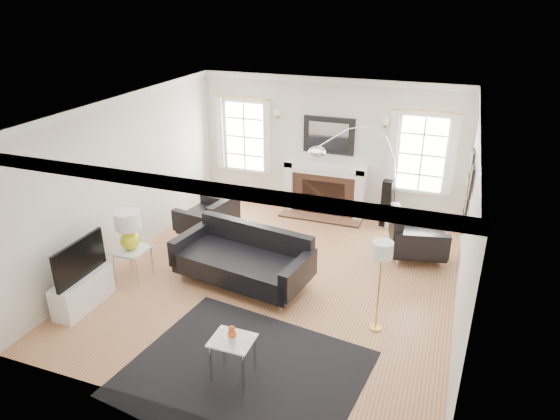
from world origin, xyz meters
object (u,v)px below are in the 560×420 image
at_px(armchair_left, 210,219).
at_px(arc_floor_lamp, 358,175).
at_px(coffee_table, 239,239).
at_px(sofa, 245,260).
at_px(armchair_right, 414,237).
at_px(fireplace, 325,189).
at_px(gourd_lamp, 128,228).

height_order(armchair_left, arc_floor_lamp, arc_floor_lamp).
xyz_separation_m(armchair_left, arc_floor_lamp, (2.54, 1.10, 0.82)).
xyz_separation_m(armchair_left, coffee_table, (0.88, -0.60, 0.03)).
bearing_deg(sofa, armchair_right, 35.53).
bearing_deg(armchair_left, armchair_right, 8.21).
height_order(armchair_right, arc_floor_lamp, arc_floor_lamp).
distance_m(fireplace, coffee_table, 2.55).
height_order(armchair_left, coffee_table, armchair_left).
bearing_deg(arc_floor_lamp, sofa, -119.04).
height_order(fireplace, sofa, fireplace).
distance_m(armchair_left, arc_floor_lamp, 2.89).
height_order(coffee_table, arc_floor_lamp, arc_floor_lamp).
distance_m(armchair_left, coffee_table, 1.07).
bearing_deg(gourd_lamp, armchair_right, 29.19).
relative_size(coffee_table, gourd_lamp, 1.49).
xyz_separation_m(armchair_left, armchair_right, (3.71, 0.54, 0.01)).
height_order(fireplace, armchair_right, fireplace).
bearing_deg(sofa, coffee_table, 121.24).
distance_m(fireplace, armchair_right, 2.35).
distance_m(armchair_right, gourd_lamp, 4.81).
bearing_deg(gourd_lamp, sofa, 18.56).
distance_m(sofa, arc_floor_lamp, 2.78).
distance_m(fireplace, sofa, 3.06).
xyz_separation_m(armchair_right, arc_floor_lamp, (-1.17, 0.57, 0.80)).
height_order(armchair_left, gourd_lamp, gourd_lamp).
distance_m(fireplace, arc_floor_lamp, 1.24).
xyz_separation_m(armchair_right, gourd_lamp, (-4.18, -2.33, 0.54)).
height_order(coffee_table, gourd_lamp, gourd_lamp).
relative_size(fireplace, coffee_table, 1.75).
xyz_separation_m(sofa, armchair_right, (2.46, 1.76, -0.00)).
bearing_deg(gourd_lamp, arc_floor_lamp, 43.98).
height_order(armchair_right, gourd_lamp, gourd_lamp).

